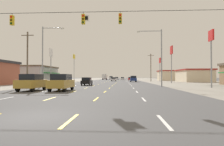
% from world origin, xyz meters
% --- Properties ---
extents(ground_plane, '(572.00, 572.00, 0.00)m').
position_xyz_m(ground_plane, '(0.00, 66.00, 0.00)').
color(ground_plane, '#4C4C4F').
extents(lot_apron_left, '(28.00, 440.00, 0.01)m').
position_xyz_m(lot_apron_left, '(-24.75, 66.00, 0.00)').
color(lot_apron_left, gray).
rests_on(lot_apron_left, ground).
extents(lot_apron_right, '(28.00, 440.00, 0.01)m').
position_xyz_m(lot_apron_right, '(24.75, 66.00, 0.00)').
color(lot_apron_right, gray).
rests_on(lot_apron_right, ground).
extents(lane_markings, '(10.64, 227.60, 0.01)m').
position_xyz_m(lane_markings, '(0.00, 104.50, 0.01)').
color(lane_markings, white).
rests_on(lane_markings, ground).
extents(signal_span_wire, '(27.52, 0.53, 8.69)m').
position_xyz_m(signal_span_wire, '(-0.21, 10.72, 4.99)').
color(signal_span_wire, brown).
rests_on(signal_span_wire, ground).
extents(suv_far_left_nearest, '(1.98, 4.90, 1.98)m').
position_xyz_m(suv_far_left_nearest, '(-7.09, 15.70, 1.03)').
color(suv_far_left_nearest, '#B28C33').
rests_on(suv_far_left_nearest, ground).
extents(suv_inner_left_near, '(1.98, 4.90, 1.98)m').
position_xyz_m(suv_inner_left_near, '(-3.56, 15.87, 1.03)').
color(suv_inner_left_near, '#B28C33').
rests_on(suv_inner_left_near, ground).
extents(hatchback_inner_left_mid, '(1.72, 3.90, 1.54)m').
position_xyz_m(hatchback_inner_left_mid, '(-3.37, 31.63, 0.78)').
color(hatchback_inner_left_mid, black).
rests_on(hatchback_inner_left_mid, ground).
extents(suv_far_right_midfar, '(1.98, 4.90, 1.98)m').
position_xyz_m(suv_far_right_midfar, '(7.04, 59.61, 1.03)').
color(suv_far_right_midfar, navy).
rests_on(suv_far_right_midfar, ground).
extents(sedan_center_turn_far, '(1.80, 4.50, 1.46)m').
position_xyz_m(sedan_center_turn_far, '(-0.02, 71.67, 0.76)').
color(sedan_center_turn_far, silver).
rests_on(sedan_center_turn_far, ground).
extents(hatchback_far_right_farther, '(1.72, 3.90, 1.54)m').
position_xyz_m(hatchback_far_right_farther, '(6.93, 89.20, 0.78)').
color(hatchback_far_right_farther, red).
rests_on(hatchback_far_right_farther, ground).
extents(sedan_inner_right_farthest, '(1.80, 4.50, 1.46)m').
position_xyz_m(sedan_inner_right_farthest, '(3.33, 101.48, 0.76)').
color(sedan_inner_right_farthest, white).
rests_on(sedan_inner_right_farthest, ground).
extents(hatchback_center_turn_distant_a, '(1.72, 3.90, 1.54)m').
position_xyz_m(hatchback_center_turn_distant_a, '(0.14, 104.70, 0.78)').
color(hatchback_center_turn_distant_a, white).
rests_on(hatchback_center_turn_distant_a, ground).
extents(box_truck_far_left_distant_b, '(2.40, 7.20, 3.23)m').
position_xyz_m(box_truck_far_left_distant_b, '(-7.08, 110.30, 1.84)').
color(box_truck_far_left_distant_b, maroon).
rests_on(box_truck_far_left_distant_b, ground).
extents(suv_inner_left_distant_c, '(1.98, 4.90, 1.98)m').
position_xyz_m(suv_inner_left_distant_c, '(-3.48, 113.88, 1.03)').
color(suv_inner_left_distant_c, white).
rests_on(suv_inner_left_distant_c, ground).
extents(storefront_left_row_1, '(10.95, 16.19, 4.98)m').
position_xyz_m(storefront_left_row_1, '(-23.92, 55.44, 2.51)').
color(storefront_left_row_1, '#B2B2B7').
rests_on(storefront_left_row_1, ground).
extents(storefront_right_row_1, '(9.30, 14.00, 4.13)m').
position_xyz_m(storefront_right_row_1, '(27.06, 61.27, 2.09)').
color(storefront_right_row_1, beige).
rests_on(storefront_right_row_1, ground).
extents(storefront_right_row_2, '(12.35, 11.58, 4.48)m').
position_xyz_m(storefront_right_row_2, '(25.48, 83.57, 2.26)').
color(storefront_right_row_2, beige).
rests_on(storefront_right_row_2, ground).
extents(pole_sign_left_row_1, '(0.24, 2.20, 9.09)m').
position_xyz_m(pole_sign_left_row_1, '(-15.36, 45.11, 6.98)').
color(pole_sign_left_row_1, gray).
rests_on(pole_sign_left_row_1, ground).
extents(pole_sign_left_row_2, '(0.24, 2.78, 11.05)m').
position_xyz_m(pole_sign_left_row_2, '(-16.84, 76.81, 8.65)').
color(pole_sign_left_row_2, gray).
rests_on(pole_sign_left_row_2, ground).
extents(pole_sign_right_row_0, '(0.24, 1.63, 8.73)m').
position_xyz_m(pole_sign_right_row_0, '(17.03, 23.55, 6.38)').
color(pole_sign_right_row_0, gray).
rests_on(pole_sign_right_row_0, ground).
extents(pole_sign_right_row_1, '(0.24, 2.09, 9.47)m').
position_xyz_m(pole_sign_right_row_1, '(15.97, 44.59, 7.22)').
color(pole_sign_right_row_1, gray).
rests_on(pole_sign_right_row_1, ground).
extents(pole_sign_right_row_2, '(0.24, 2.27, 8.37)m').
position_xyz_m(pole_sign_right_row_2, '(16.68, 65.11, 6.44)').
color(pole_sign_right_row_2, gray).
rests_on(pole_sign_right_row_2, ground).
extents(streetlight_left_row_0, '(3.86, 0.26, 10.33)m').
position_xyz_m(streetlight_left_row_0, '(-9.80, 26.46, 5.91)').
color(streetlight_left_row_0, gray).
rests_on(streetlight_left_row_0, ground).
extents(streetlight_right_row_0, '(4.23, 0.26, 9.59)m').
position_xyz_m(streetlight_right_row_0, '(9.71, 26.46, 5.58)').
color(streetlight_right_row_0, gray).
rests_on(streetlight_right_row_0, ground).
extents(utility_pole_left_row_0, '(2.20, 0.26, 9.56)m').
position_xyz_m(utility_pole_left_row_0, '(-13.03, 26.90, 4.97)').
color(utility_pole_left_row_0, brown).
rests_on(utility_pole_left_row_0, ground).
extents(utility_pole_right_row_1, '(2.20, 0.26, 9.70)m').
position_xyz_m(utility_pole_right_row_1, '(13.36, 63.95, 5.05)').
color(utility_pole_right_row_1, brown).
rests_on(utility_pole_right_row_1, ground).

